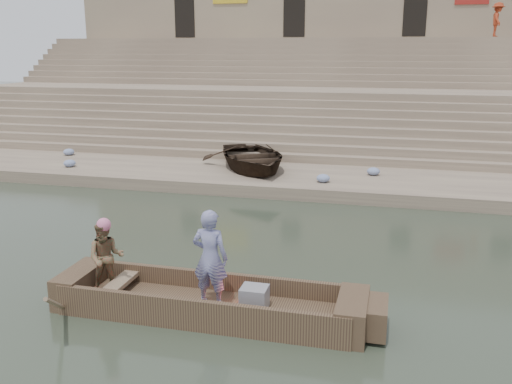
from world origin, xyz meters
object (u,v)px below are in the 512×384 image
at_px(television, 254,298).
at_px(pedestrian, 497,20).
at_px(beached_rowboat, 252,157).
at_px(rowing_man, 106,257).
at_px(main_rowboat, 208,309).
at_px(standing_man, 210,258).

bearing_deg(television, pedestrian, 73.66).
relative_size(beached_rowboat, pedestrian, 2.55).
xyz_separation_m(rowing_man, television, (2.81, 0.01, -0.49)).
distance_m(rowing_man, television, 2.85).
height_order(beached_rowboat, pedestrian, pedestrian).
bearing_deg(rowing_man, television, -21.73).
bearing_deg(main_rowboat, pedestrian, 71.79).
height_order(rowing_man, pedestrian, pedestrian).
xyz_separation_m(television, beached_rowboat, (-2.75, 10.44, 0.44)).
height_order(rowing_man, television, rowing_man).
bearing_deg(main_rowboat, television, 0.00).
height_order(main_rowboat, beached_rowboat, beached_rowboat).
xyz_separation_m(rowing_man, beached_rowboat, (0.05, 10.45, -0.05)).
xyz_separation_m(main_rowboat, standing_man, (0.07, -0.03, 0.99)).
distance_m(beached_rowboat, pedestrian, 17.13).
bearing_deg(rowing_man, standing_man, -22.51).
bearing_deg(television, main_rowboat, -180.00).
bearing_deg(rowing_man, main_rowboat, -21.67).
height_order(standing_man, television, standing_man).
distance_m(television, pedestrian, 25.22).
xyz_separation_m(standing_man, rowing_man, (-2.03, 0.02, -0.19)).
distance_m(standing_man, television, 1.03).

